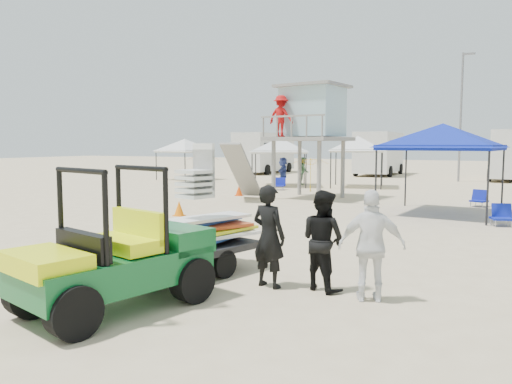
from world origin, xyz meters
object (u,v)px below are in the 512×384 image
at_px(utility_cart, 111,245).
at_px(surf_trailer, 200,227).
at_px(lifeguard_tower, 308,116).
at_px(man_left, 269,236).
at_px(canopy_blue, 443,128).

distance_m(utility_cart, surf_trailer, 2.34).
bearing_deg(lifeguard_tower, utility_cart, -80.03).
xyz_separation_m(man_left, lifeguard_tower, (-4.21, 13.22, 2.73)).
distance_m(lifeguard_tower, canopy_blue, 6.52).
distance_m(surf_trailer, canopy_blue, 10.73).
xyz_separation_m(surf_trailer, man_left, (1.52, -0.30, 0.00)).
xyz_separation_m(utility_cart, man_left, (1.52, 2.04, -0.08)).
relative_size(lifeguard_tower, canopy_blue, 1.23).
height_order(utility_cart, canopy_blue, canopy_blue).
relative_size(surf_trailer, man_left, 1.51).
distance_m(utility_cart, lifeguard_tower, 15.72).
height_order(surf_trailer, lifeguard_tower, lifeguard_tower).
bearing_deg(surf_trailer, lifeguard_tower, 101.75).
bearing_deg(canopy_blue, surf_trailer, -107.28).
xyz_separation_m(lifeguard_tower, canopy_blue, (5.81, -2.87, -0.68)).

